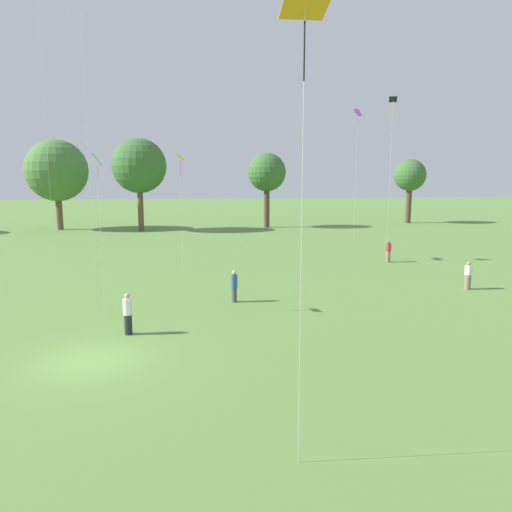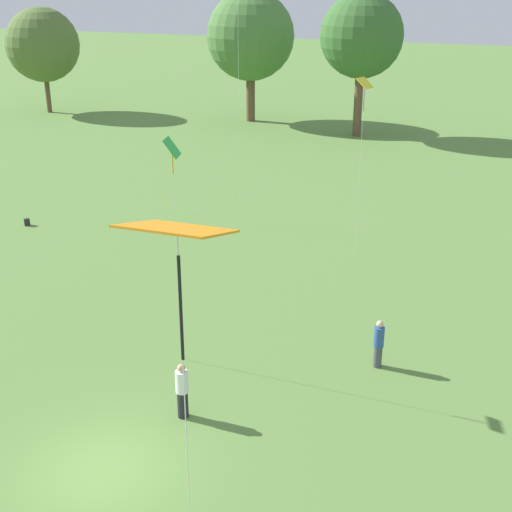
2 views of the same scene
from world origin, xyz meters
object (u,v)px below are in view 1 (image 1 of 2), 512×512
at_px(kite_5, 180,163).
at_px(kite_6, 305,24).
at_px(person_1, 468,276).
at_px(person_4, 388,251).
at_px(kite_2, 358,119).
at_px(kite_3, 393,112).
at_px(person_2, 234,286).
at_px(kite_8, 97,167).
at_px(person_0, 128,314).

relative_size(kite_5, kite_6, 0.79).
bearing_deg(person_1, person_4, 50.63).
bearing_deg(person_4, kite_2, -80.67).
distance_m(kite_2, kite_5, 20.82).
bearing_deg(kite_3, kite_2, -19.16).
distance_m(person_2, kite_8, 9.21).
xyz_separation_m(kite_2, kite_5, (-16.59, -11.77, -4.43)).
height_order(person_2, kite_8, kite_8).
relative_size(person_1, person_4, 0.99).
height_order(person_0, kite_2, kite_2).
height_order(kite_6, kite_8, kite_6).
xyz_separation_m(person_0, person_2, (4.94, 4.93, -0.03)).
bearing_deg(person_4, kite_6, 77.50).
height_order(person_2, kite_5, kite_5).
bearing_deg(kite_5, person_4, -21.60).
bearing_deg(person_4, person_1, 110.51).
relative_size(person_4, kite_6, 0.16).
distance_m(person_1, kite_8, 21.75).
bearing_deg(person_2, kite_6, -80.74).
xyz_separation_m(person_1, kite_3, (0.29, 13.66, 11.08)).
bearing_deg(person_1, kite_2, 44.65).
bearing_deg(kite_2, person_4, -149.46).
bearing_deg(kite_6, kite_3, -70.04).
bearing_deg(person_1, kite_3, 42.01).
relative_size(person_2, kite_8, 0.22).
bearing_deg(kite_5, kite_8, -131.06).
xyz_separation_m(person_0, kite_8, (-1.53, 3.06, 6.25)).
relative_size(kite_2, kite_3, 0.99).
xyz_separation_m(kite_3, kite_6, (-14.00, -30.27, -1.99)).
relative_size(person_1, person_2, 0.97).
height_order(person_2, kite_2, kite_2).
bearing_deg(kite_2, kite_5, 159.67).
relative_size(person_1, kite_2, 0.13).
distance_m(person_1, person_4, 9.52).
xyz_separation_m(person_0, person_4, (17.81, 15.69, -0.06)).
bearing_deg(kite_3, person_2, 110.24).
bearing_deg(kite_8, kite_5, 16.24).
bearing_deg(kite_6, person_0, -18.03).
height_order(person_0, kite_8, kite_8).
bearing_deg(person_0, kite_2, -165.99).
bearing_deg(kite_2, kite_8, 173.90).
bearing_deg(person_0, person_4, -179.75).
distance_m(person_1, kite_6, 23.38).
bearing_deg(kite_8, kite_2, -7.78).
distance_m(person_0, person_4, 23.74).
bearing_deg(kite_5, kite_6, -107.02).
bearing_deg(person_0, person_1, 157.03).
bearing_deg(person_2, person_0, -127.23).
relative_size(person_1, kite_8, 0.22).
xyz_separation_m(person_0, kite_2, (18.53, 26.62, 11.07)).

